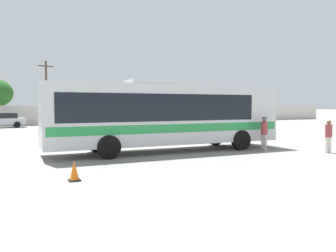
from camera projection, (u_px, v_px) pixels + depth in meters
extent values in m
plane|color=gray|center=(105.00, 136.00, 25.83)|extent=(300.00, 300.00, 0.00)
cube|color=beige|center=(73.00, 115.00, 40.31)|extent=(80.00, 0.30, 2.28)
cube|color=silver|center=(166.00, 114.00, 16.92)|extent=(11.96, 2.59, 2.87)
cube|color=black|center=(155.00, 107.00, 16.65)|extent=(9.81, 2.61, 1.26)
cube|color=green|center=(166.00, 127.00, 16.96)|extent=(11.72, 2.61, 0.40)
cube|color=#19212D|center=(261.00, 104.00, 19.38)|extent=(0.05, 2.30, 1.49)
cube|color=green|center=(260.00, 132.00, 19.48)|extent=(0.07, 2.50, 0.69)
cube|color=#B2B2B2|center=(150.00, 83.00, 16.45)|extent=(2.20, 1.41, 0.24)
cylinder|color=black|center=(215.00, 136.00, 19.66)|extent=(1.04, 0.30, 1.04)
cylinder|color=black|center=(241.00, 140.00, 17.43)|extent=(1.04, 0.30, 1.04)
cylinder|color=black|center=(96.00, 142.00, 16.75)|extent=(1.04, 0.30, 1.04)
cylinder|color=black|center=(109.00, 147.00, 14.53)|extent=(1.04, 0.30, 1.04)
cylinder|color=#B7B2A8|center=(263.00, 142.00, 17.39)|extent=(0.15, 0.15, 0.82)
cylinder|color=#B7B2A8|center=(265.00, 143.00, 17.29)|extent=(0.15, 0.15, 0.82)
cylinder|color=#99383D|center=(264.00, 128.00, 17.30)|extent=(0.46, 0.46, 0.65)
sphere|color=#8C6647|center=(264.00, 120.00, 17.27)|extent=(0.22, 0.22, 0.22)
cylinder|color=navy|center=(264.00, 118.00, 17.26)|extent=(0.23, 0.23, 0.07)
cylinder|color=silver|center=(330.00, 145.00, 16.43)|extent=(0.15, 0.15, 0.78)
cylinder|color=silver|center=(327.00, 145.00, 16.41)|extent=(0.15, 0.15, 0.78)
cylinder|color=#99383D|center=(329.00, 131.00, 16.38)|extent=(0.40, 0.40, 0.62)
sphere|color=brown|center=(329.00, 122.00, 16.35)|extent=(0.21, 0.21, 0.21)
cube|color=#B7BABF|center=(1.00, 121.00, 34.76)|extent=(4.68, 2.22, 0.66)
cube|color=black|center=(4.00, 116.00, 34.83)|extent=(2.64, 1.88, 0.54)
cylinder|color=black|center=(17.00, 125.00, 34.71)|extent=(0.66, 0.28, 0.64)
cylinder|color=black|center=(15.00, 124.00, 36.24)|extent=(0.66, 0.28, 0.64)
cylinder|color=#4C3823|center=(46.00, 93.00, 40.40)|extent=(0.24, 0.24, 7.61)
cube|color=#473321|center=(46.00, 66.00, 40.20)|extent=(1.78, 0.54, 0.12)
cube|color=black|center=(74.00, 180.00, 10.37)|extent=(0.36, 0.36, 0.04)
cone|color=orange|center=(74.00, 170.00, 10.35)|extent=(0.28, 0.28, 0.60)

